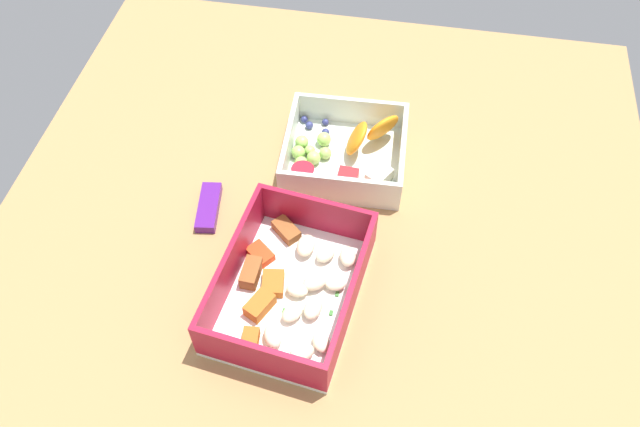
% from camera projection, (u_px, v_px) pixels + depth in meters
% --- Properties ---
extents(table_surface, '(0.80, 0.80, 0.02)m').
position_uv_depth(table_surface, '(325.00, 220.00, 0.78)').
color(table_surface, '#9E7547').
rests_on(table_surface, ground).
extents(pasta_container, '(0.21, 0.17, 0.06)m').
position_uv_depth(pasta_container, '(291.00, 287.00, 0.69)').
color(pasta_container, white).
rests_on(pasta_container, table_surface).
extents(fruit_bowl, '(0.15, 0.16, 0.06)m').
position_uv_depth(fruit_bowl, '(345.00, 153.00, 0.81)').
color(fruit_bowl, silver).
rests_on(fruit_bowl, table_surface).
extents(candy_bar, '(0.07, 0.03, 0.01)m').
position_uv_depth(candy_bar, '(209.00, 207.00, 0.77)').
color(candy_bar, '#51197A').
rests_on(candy_bar, table_surface).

